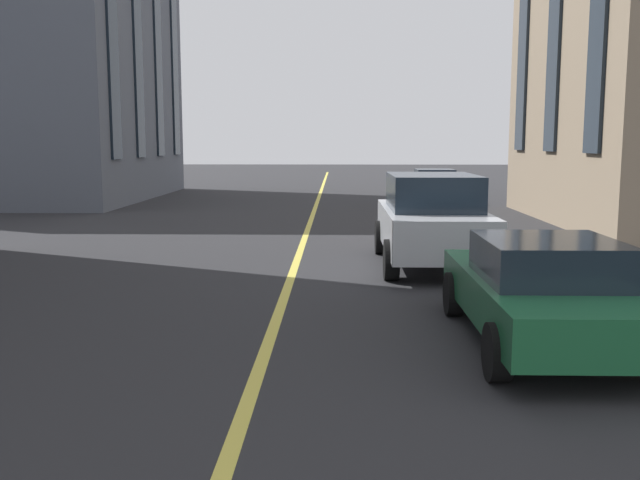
# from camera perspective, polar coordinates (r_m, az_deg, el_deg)

# --- Properties ---
(lane_centre_line) EXTENTS (80.00, 0.16, 0.01)m
(lane_centre_line) POSITION_cam_1_polar(r_m,az_deg,el_deg) (19.66, -1.12, 0.49)
(lane_centre_line) COLOR #D8C64C
(lane_centre_line) RESTS_ON ground_plane
(car_blue_far) EXTENTS (3.90, 1.89, 1.40)m
(car_blue_far) POSITION_cam_1_polar(r_m,az_deg,el_deg) (30.19, 9.13, 4.32)
(car_blue_far) COLOR navy
(car_blue_far) RESTS_ON ground_plane
(car_silver_mid) EXTENTS (4.70, 2.14, 1.88)m
(car_silver_mid) POSITION_cam_1_polar(r_m,az_deg,el_deg) (14.70, 8.97, 1.67)
(car_silver_mid) COLOR #B7BABF
(car_silver_mid) RESTS_ON ground_plane
(car_green_trailing) EXTENTS (4.40, 1.95, 1.37)m
(car_green_trailing) POSITION_cam_1_polar(r_m,az_deg,el_deg) (9.31, 17.47, -3.85)
(car_green_trailing) COLOR #1E6038
(car_green_trailing) RESTS_ON ground_plane
(building_left_near) EXTENTS (13.41, 12.29, 13.41)m
(building_left_near) POSITION_cam_1_polar(r_m,az_deg,el_deg) (35.10, -23.64, 14.08)
(building_left_near) COLOR #565B66
(building_left_near) RESTS_ON ground_plane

